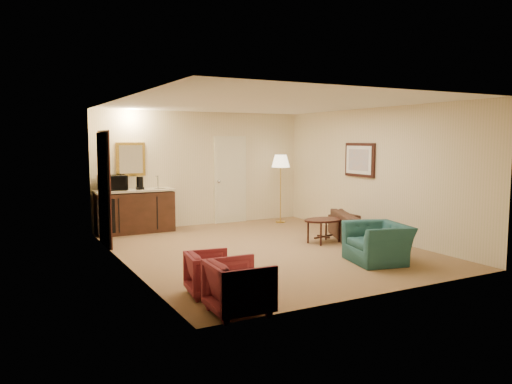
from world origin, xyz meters
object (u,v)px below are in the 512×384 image
at_px(waste_bin, 166,223).
at_px(coffee_maker, 140,183).
at_px(teal_armchair, 378,236).
at_px(rose_chair_near, 211,271).
at_px(rose_chair_far, 239,285).
at_px(sofa, 357,222).
at_px(microwave, 112,181).
at_px(coffee_table, 324,231).
at_px(wetbar_cabinet, 135,211).
at_px(floor_lamp, 281,189).

distance_m(waste_bin, coffee_maker, 1.05).
height_order(teal_armchair, rose_chair_near, teal_armchair).
height_order(rose_chair_near, rose_chair_far, rose_chair_far).
bearing_deg(teal_armchair, coffee_maker, -135.80).
height_order(sofa, microwave, microwave).
bearing_deg(sofa, coffee_maker, 74.51).
bearing_deg(coffee_maker, coffee_table, -60.27).
relative_size(waste_bin, microwave, 0.56).
bearing_deg(microwave, teal_armchair, -51.77).
xyz_separation_m(rose_chair_near, coffee_table, (3.16, 1.97, -0.07)).
relative_size(wetbar_cabinet, floor_lamp, 1.01).
bearing_deg(coffee_table, teal_armchair, -94.46).
relative_size(sofa, floor_lamp, 1.16).
bearing_deg(sofa, rose_chair_near, 138.90).
xyz_separation_m(wetbar_cabinet, coffee_maker, (0.10, -0.06, 0.60)).
xyz_separation_m(wetbar_cabinet, rose_chair_near, (-0.25, -4.72, -0.16)).
bearing_deg(sofa, rose_chair_far, 147.84).
bearing_deg(waste_bin, rose_chair_near, -100.95).
distance_m(wetbar_cabinet, waste_bin, 0.72).
height_order(rose_chair_near, coffee_table, rose_chair_near).
bearing_deg(sofa, coffee_table, 101.53).
bearing_deg(coffee_table, floor_lamp, 78.53).
relative_size(rose_chair_near, coffee_maker, 2.21).
bearing_deg(wetbar_cabinet, teal_armchair, -57.79).
distance_m(teal_armchair, coffee_maker, 5.15).
bearing_deg(wetbar_cabinet, waste_bin, -6.15).
relative_size(teal_armchair, rose_chair_near, 1.59).
bearing_deg(floor_lamp, rose_chair_far, -125.09).
xyz_separation_m(wetbar_cabinet, coffee_table, (2.91, -2.75, -0.23)).
bearing_deg(rose_chair_far, coffee_table, -46.08).
xyz_separation_m(wetbar_cabinet, microwave, (-0.44, 0.06, 0.65)).
xyz_separation_m(sofa, teal_armchair, (-0.82, -1.51, 0.05)).
bearing_deg(floor_lamp, sofa, -85.63).
relative_size(floor_lamp, waste_bin, 5.13).
height_order(sofa, teal_armchair, teal_armchair).
distance_m(coffee_table, coffee_maker, 3.98).
height_order(wetbar_cabinet, microwave, microwave).
bearing_deg(rose_chair_near, wetbar_cabinet, 5.15).
xyz_separation_m(rose_chair_near, floor_lamp, (3.65, 4.40, 0.51)).
distance_m(rose_chair_far, floor_lamp, 6.37).
bearing_deg(coffee_maker, teal_armchair, -74.84).
bearing_deg(wetbar_cabinet, sofa, -38.87).
distance_m(teal_armchair, rose_chair_near, 3.05).
distance_m(wetbar_cabinet, rose_chair_far, 5.53).
bearing_deg(wetbar_cabinet, coffee_table, -43.42).
bearing_deg(waste_bin, microwave, 173.24).
relative_size(teal_armchair, coffee_table, 1.20).
height_order(teal_armchair, coffee_table, teal_armchair).
xyz_separation_m(floor_lamp, waste_bin, (-2.75, 0.25, -0.65)).
bearing_deg(coffee_table, waste_bin, 130.09).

